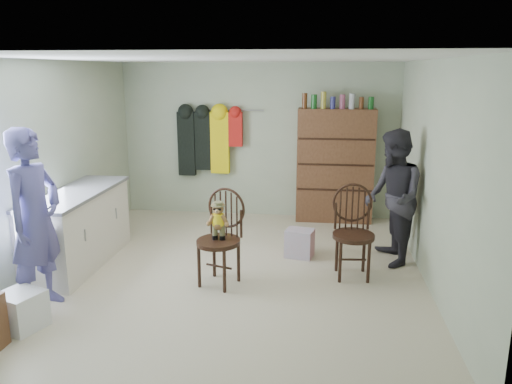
# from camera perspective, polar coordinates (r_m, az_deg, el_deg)

# --- Properties ---
(ground_plane) EXTENTS (5.00, 5.00, 0.00)m
(ground_plane) POSITION_cam_1_polar(r_m,az_deg,el_deg) (6.15, -2.58, -9.01)
(ground_plane) COLOR beige
(ground_plane) RESTS_ON ground
(room_walls) EXTENTS (5.00, 5.00, 5.00)m
(room_walls) POSITION_cam_1_polar(r_m,az_deg,el_deg) (6.25, -1.91, 6.40)
(room_walls) COLOR #B4BE9F
(room_walls) RESTS_ON ground
(counter) EXTENTS (0.64, 1.86, 0.94)m
(counter) POSITION_cam_1_polar(r_m,az_deg,el_deg) (6.59, -19.62, -3.88)
(counter) COLOR silver
(counter) RESTS_ON ground
(plastic_tub) EXTENTS (0.48, 0.46, 0.36)m
(plastic_tub) POSITION_cam_1_polar(r_m,az_deg,el_deg) (5.31, -25.26, -12.11)
(plastic_tub) COLOR white
(plastic_tub) RESTS_ON ground
(chair_front) EXTENTS (0.61, 0.61, 1.09)m
(chair_front) POSITION_cam_1_polar(r_m,az_deg,el_deg) (5.63, -4.07, -4.37)
(chair_front) COLOR #381F13
(chair_front) RESTS_ON ground
(chair_far) EXTENTS (0.52, 0.52, 1.09)m
(chair_far) POSITION_cam_1_polar(r_m,az_deg,el_deg) (5.95, 11.01, -4.04)
(chair_far) COLOR #381F13
(chair_far) RESTS_ON ground
(striped_bag) EXTENTS (0.40, 0.34, 0.37)m
(striped_bag) POSITION_cam_1_polar(r_m,az_deg,el_deg) (6.56, 5.00, -5.85)
(striped_bag) COLOR #E57279
(striped_bag) RESTS_ON ground
(person_left) EXTENTS (0.54, 0.74, 1.85)m
(person_left) POSITION_cam_1_polar(r_m,az_deg,el_deg) (5.42, -23.94, -2.99)
(person_left) COLOR #57549A
(person_left) RESTS_ON ground
(person_right) EXTENTS (0.74, 0.90, 1.69)m
(person_right) POSITION_cam_1_polar(r_m,az_deg,el_deg) (6.37, 15.36, -0.65)
(person_right) COLOR #2D2B33
(person_right) RESTS_ON ground
(dresser) EXTENTS (1.20, 0.39, 2.06)m
(dresser) POSITION_cam_1_polar(r_m,az_deg,el_deg) (8.02, 9.01, 3.08)
(dresser) COLOR brown
(dresser) RESTS_ON ground
(coat_rack) EXTENTS (1.42, 0.12, 1.09)m
(coat_rack) POSITION_cam_1_polar(r_m,az_deg,el_deg) (8.24, -5.57, 5.84)
(coat_rack) COLOR #99999E
(coat_rack) RESTS_ON ground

